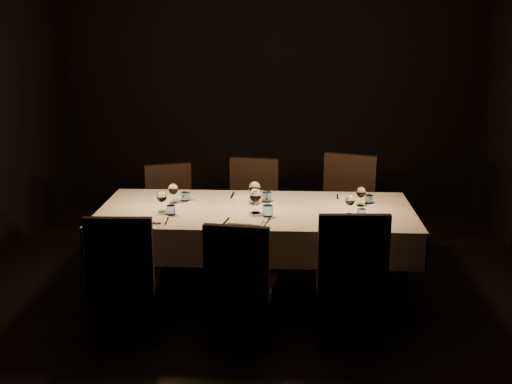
# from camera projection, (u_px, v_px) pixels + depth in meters

# --- Properties ---
(room) EXTENTS (5.01, 6.01, 3.01)m
(room) POSITION_uv_depth(u_px,v_px,m) (256.00, 117.00, 4.96)
(room) COLOR black
(room) RESTS_ON ground
(dining_table) EXTENTS (2.52, 1.12, 0.76)m
(dining_table) POSITION_uv_depth(u_px,v_px,m) (256.00, 217.00, 5.17)
(dining_table) COLOR black
(dining_table) RESTS_ON ground
(chair_near_left) EXTENTS (0.48, 0.48, 0.96)m
(chair_near_left) POSITION_uv_depth(u_px,v_px,m) (124.00, 272.00, 4.48)
(chair_near_left) COLOR black
(chair_near_left) RESTS_ON ground
(place_setting_near_left) EXTENTS (0.31, 0.40, 0.17)m
(place_setting_near_left) POSITION_uv_depth(u_px,v_px,m) (160.00, 207.00, 4.96)
(place_setting_near_left) COLOR silver
(place_setting_near_left) RESTS_ON dining_table
(chair_near_center) EXTENTS (0.50, 0.50, 0.93)m
(chair_near_center) POSITION_uv_depth(u_px,v_px,m) (240.00, 278.00, 4.40)
(chair_near_center) COLOR black
(chair_near_center) RESTS_ON ground
(place_setting_near_center) EXTENTS (0.38, 0.42, 0.20)m
(place_setting_near_center) POSITION_uv_depth(u_px,v_px,m) (255.00, 207.00, 4.92)
(place_setting_near_center) COLOR silver
(place_setting_near_center) RESTS_ON dining_table
(chair_near_right) EXTENTS (0.50, 0.50, 0.99)m
(chair_near_right) POSITION_uv_depth(u_px,v_px,m) (350.00, 271.00, 4.44)
(chair_near_right) COLOR black
(chair_near_right) RESTS_ON ground
(place_setting_near_right) EXTENTS (0.30, 0.39, 0.16)m
(place_setting_near_right) POSITION_uv_depth(u_px,v_px,m) (352.00, 210.00, 4.89)
(place_setting_near_right) COLOR silver
(place_setting_near_right) RESTS_ON dining_table
(chair_far_left) EXTENTS (0.57, 0.57, 0.92)m
(chair_far_left) POSITION_uv_depth(u_px,v_px,m) (171.00, 209.00, 6.04)
(chair_far_left) COLOR black
(chair_far_left) RESTS_ON ground
(place_setting_far_left) EXTENTS (0.30, 0.39, 0.17)m
(place_setting_far_left) POSITION_uv_depth(u_px,v_px,m) (176.00, 193.00, 5.38)
(place_setting_far_left) COLOR silver
(place_setting_far_left) RESTS_ON dining_table
(chair_far_center) EXTENTS (0.53, 0.53, 0.97)m
(chair_far_center) POSITION_uv_depth(u_px,v_px,m) (252.00, 206.00, 6.04)
(chair_far_center) COLOR black
(chair_far_center) RESTS_ON ground
(place_setting_far_center) EXTENTS (0.35, 0.42, 0.20)m
(place_setting_far_center) POSITION_uv_depth(u_px,v_px,m) (256.00, 192.00, 5.34)
(place_setting_far_center) COLOR silver
(place_setting_far_center) RESTS_ON dining_table
(chair_far_right) EXTENTS (0.62, 0.62, 1.03)m
(chair_far_right) POSITION_uv_depth(u_px,v_px,m) (346.00, 206.00, 5.93)
(chair_far_right) COLOR black
(chair_far_right) RESTS_ON ground
(place_setting_far_right) EXTENTS (0.29, 0.39, 0.16)m
(place_setting_far_right) POSITION_uv_depth(u_px,v_px,m) (360.00, 195.00, 5.30)
(place_setting_far_right) COLOR silver
(place_setting_far_right) RESTS_ON dining_table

